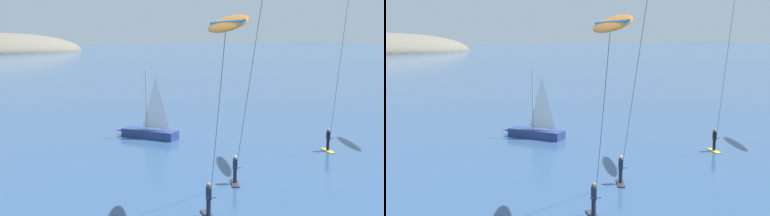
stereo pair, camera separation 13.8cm
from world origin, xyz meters
TOP-DOWN VIEW (x-y plane):
  - sailboat_near at (-6.25, 31.12)m, footprint 3.86×5.59m
  - kitesurfer_black at (-9.74, 13.03)m, footprint 4.41×7.80m
  - kitesurfer_orange at (-12.74, 11.69)m, footprint 2.72×5.78m

SIDE VIEW (x-z plane):
  - sailboat_near at x=-6.25m, z-range -2.21..3.49m
  - kitesurfer_orange at x=-12.74m, z-range 3.44..12.93m
  - kitesurfer_black at x=-9.74m, z-range 4.15..14.96m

